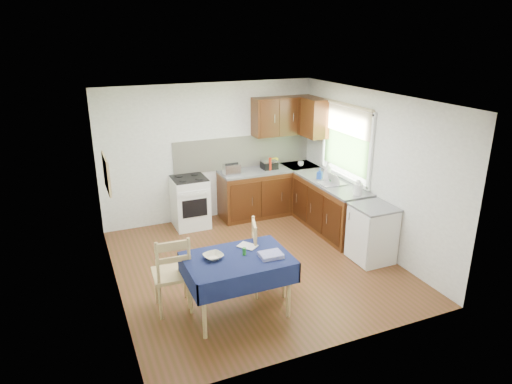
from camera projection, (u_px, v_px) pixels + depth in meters
name	position (u px, v px, depth m)	size (l,w,h in m)	color
floor	(255.00, 264.00, 6.92)	(4.20, 4.20, 0.00)	#4F3315
ceiling	(255.00, 98.00, 6.08)	(4.00, 4.20, 0.02)	white
wall_back	(210.00, 152.00, 8.32)	(4.00, 0.02, 2.50)	silver
wall_front	(335.00, 247.00, 4.68)	(4.00, 0.02, 2.50)	silver
wall_left	(110.00, 207.00, 5.76)	(0.02, 4.20, 2.50)	silver
wall_right	(371.00, 171.00, 7.24)	(0.02, 4.20, 2.50)	silver
base_cabinets	(296.00, 199.00, 8.37)	(1.90, 2.30, 0.86)	#371709
worktop_back	(269.00, 170.00, 8.57)	(1.90, 0.60, 0.04)	slate
worktop_right	(332.00, 183.00, 7.82)	(0.60, 1.70, 0.04)	slate
worktop_corner	(300.00, 166.00, 8.81)	(0.60, 0.60, 0.04)	slate
splashback	(244.00, 152.00, 8.56)	(2.70, 0.02, 0.60)	beige
upper_cabinets	(293.00, 116.00, 8.42)	(1.20, 0.85, 0.70)	#371709
stove	(190.00, 202.00, 8.14)	(0.60, 0.61, 0.92)	white
window	(346.00, 137.00, 7.70)	(0.04, 1.48, 1.26)	#345824
fridge	(372.00, 233.00, 6.92)	(0.58, 0.60, 0.89)	white
corkboard	(107.00, 174.00, 5.91)	(0.04, 0.62, 0.47)	tan
dining_table	(238.00, 265.00, 5.53)	(1.27, 0.86, 0.77)	#0D0F36
chair_far	(172.00, 272.00, 5.60)	(0.49, 0.49, 1.05)	tan
chair_near	(265.00, 255.00, 6.04)	(0.57, 0.57, 1.03)	tan
toaster	(232.00, 170.00, 8.15)	(0.29, 0.18, 0.22)	#B7B7BC
sandwich_press	(269.00, 165.00, 8.54)	(0.28, 0.24, 0.16)	black
sauce_bottle	(270.00, 164.00, 8.42)	(0.05, 0.05, 0.24)	#AE230D
yellow_packet	(274.00, 162.00, 8.67)	(0.12, 0.08, 0.16)	yellow
dish_rack	(332.00, 183.00, 7.69)	(0.42, 0.32, 0.20)	#96969B
kettle	(358.00, 188.00, 7.17)	(0.15, 0.15, 0.25)	white
cup	(301.00, 164.00, 8.72)	(0.11, 0.11, 0.09)	silver
soap_bottle_a	(327.00, 171.00, 7.83)	(0.13, 0.13, 0.33)	white
soap_bottle_b	(320.00, 174.00, 7.95)	(0.08, 0.09, 0.19)	#1D46AE
soap_bottle_c	(333.00, 178.00, 7.76)	(0.12, 0.12, 0.16)	#268E37
plate_bowl	(213.00, 256.00, 5.46)	(0.23, 0.23, 0.06)	beige
book	(244.00, 249.00, 5.69)	(0.17, 0.23, 0.02)	white
spice_jar	(244.00, 251.00, 5.54)	(0.05, 0.05, 0.09)	#248728
tea_towel	(271.00, 255.00, 5.51)	(0.27, 0.21, 0.05)	#2A2E9C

